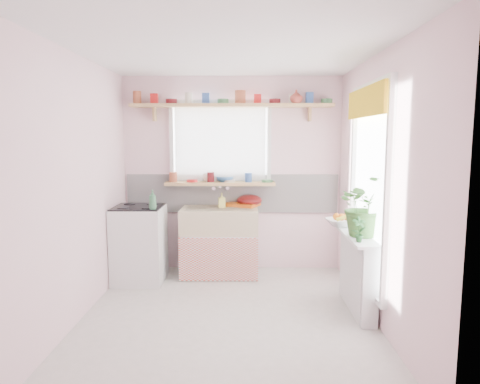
{
  "coord_description": "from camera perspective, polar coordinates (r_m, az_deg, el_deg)",
  "views": [
    {
      "loc": [
        0.17,
        -3.94,
        1.73
      ],
      "look_at": [
        0.12,
        0.55,
        1.15
      ],
      "focal_mm": 32.0,
      "sensor_mm": 36.0,
      "label": 1
    }
  ],
  "objects": [
    {
      "name": "sill_cup",
      "position": [
        5.53,
        -4.27,
        1.96
      ],
      "size": [
        0.18,
        0.18,
        0.11
      ],
      "primitive_type": "imported",
      "rotation": [
        0.0,
        0.0,
        -0.38
      ],
      "color": "beige",
      "rests_on": "windowsill"
    },
    {
      "name": "dish_tray",
      "position": [
        5.51,
        0.28,
        -1.64
      ],
      "size": [
        0.49,
        0.44,
        0.04
      ],
      "primitive_type": "cube",
      "rotation": [
        0.0,
        0.0,
        -0.43
      ],
      "color": "#D75D13",
      "rests_on": "sink_unit"
    },
    {
      "name": "room",
      "position": [
        4.84,
        6.53,
        3.02
      ],
      "size": [
        3.2,
        3.2,
        3.2
      ],
      "color": "silver",
      "rests_on": "ground"
    },
    {
      "name": "herb_pot",
      "position": [
        4.06,
        15.58,
        -4.85
      ],
      "size": [
        0.13,
        0.09,
        0.24
      ],
      "primitive_type": "imported",
      "rotation": [
        0.0,
        0.0,
        0.06
      ],
      "color": "#245A26",
      "rests_on": "radiator_ledge"
    },
    {
      "name": "shelf_vase",
      "position": [
        5.41,
        7.51,
        12.5
      ],
      "size": [
        0.21,
        0.21,
        0.17
      ],
      "primitive_type": "imported",
      "rotation": [
        0.0,
        0.0,
        -0.4
      ],
      "color": "#A33E32",
      "rests_on": "pine_shelf"
    },
    {
      "name": "windowsill",
      "position": [
        5.46,
        -2.65,
        1.13
      ],
      "size": [
        1.4,
        0.22,
        0.04
      ],
      "primitive_type": "cube",
      "color": "tan",
      "rests_on": "room"
    },
    {
      "name": "cooker_bottle",
      "position": [
        4.94,
        -11.59,
        -1.0
      ],
      "size": [
        0.1,
        0.1,
        0.22
      ],
      "primitive_type": "imported",
      "rotation": [
        0.0,
        0.0,
        0.13
      ],
      "color": "#3B774F",
      "rests_on": "cooker"
    },
    {
      "name": "radiator_ledge",
      "position": [
        4.49,
        15.45,
        -10.19
      ],
      "size": [
        0.22,
        0.95,
        0.78
      ],
      "color": "white",
      "rests_on": "ground"
    },
    {
      "name": "sink_unit",
      "position": [
        5.4,
        -2.73,
        -6.57
      ],
      "size": [
        0.95,
        0.65,
        1.11
      ],
      "color": "white",
      "rests_on": "ground"
    },
    {
      "name": "pine_shelf",
      "position": [
        5.43,
        -1.11,
        11.45
      ],
      "size": [
        2.52,
        0.24,
        0.04
      ],
      "primitive_type": "cube",
      "color": "tan",
      "rests_on": "room"
    },
    {
      "name": "shelf_crockery",
      "position": [
        5.44,
        -1.58,
        12.23
      ],
      "size": [
        2.47,
        0.11,
        0.12
      ],
      "color": "#A55133",
      "rests_on": "pine_shelf"
    },
    {
      "name": "soap_bottle_sink",
      "position": [
        5.38,
        -2.44,
        -1.1
      ],
      "size": [
        0.1,
        0.1,
        0.18
      ],
      "primitive_type": "imported",
      "rotation": [
        0.0,
        0.0,
        0.17
      ],
      "color": "#D4D05E",
      "rests_on": "sink_unit"
    },
    {
      "name": "cooker",
      "position": [
        5.31,
        -13.26,
        -6.71
      ],
      "size": [
        0.58,
        0.58,
        0.93
      ],
      "color": "white",
      "rests_on": "ground"
    },
    {
      "name": "sill_bowl",
      "position": [
        5.5,
        -2.05,
        1.74
      ],
      "size": [
        0.26,
        0.26,
        0.07
      ],
      "primitive_type": "imported",
      "rotation": [
        0.0,
        0.0,
        -0.19
      ],
      "color": "#3162A1",
      "rests_on": "windowsill"
    },
    {
      "name": "colander",
      "position": [
        5.5,
        1.27,
        -1.1
      ],
      "size": [
        0.38,
        0.38,
        0.15
      ],
      "primitive_type": "ellipsoid",
      "rotation": [
        0.0,
        0.0,
        -0.22
      ],
      "color": "#5A0F10",
      "rests_on": "sink_unit"
    },
    {
      "name": "fruit",
      "position": [
        4.74,
        13.45,
        -3.24
      ],
      "size": [
        0.2,
        0.14,
        0.1
      ],
      "color": "orange",
      "rests_on": "fruit_bowl"
    },
    {
      "name": "fruit_bowl",
      "position": [
        4.75,
        13.37,
        -3.99
      ],
      "size": [
        0.39,
        0.39,
        0.08
      ],
      "primitive_type": "imported",
      "rotation": [
        0.0,
        0.0,
        0.27
      ],
      "color": "silver",
      "rests_on": "radiator_ledge"
    },
    {
      "name": "sill_crockery",
      "position": [
        5.46,
        -3.18,
        1.9
      ],
      "size": [
        1.35,
        0.11,
        0.12
      ],
      "color": "#A55133",
      "rests_on": "windowsill"
    },
    {
      "name": "jade_plant",
      "position": [
        4.3,
        16.35,
        -1.76
      ],
      "size": [
        0.6,
        0.53,
        0.6
      ],
      "primitive_type": "imported",
      "rotation": [
        0.0,
        0.0,
        0.14
      ],
      "color": "#3C6F2C",
      "rests_on": "radiator_ledge"
    }
  ]
}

